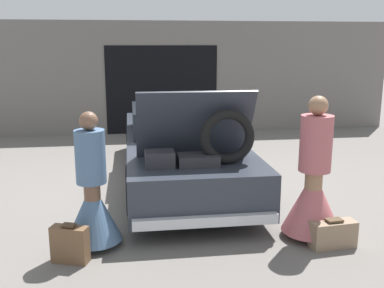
{
  "coord_description": "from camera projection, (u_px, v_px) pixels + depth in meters",
  "views": [
    {
      "loc": [
        -0.83,
        -7.27,
        2.27
      ],
      "look_at": [
        0.0,
        -1.38,
        0.92
      ],
      "focal_mm": 42.0,
      "sensor_mm": 36.0,
      "label": 1
    }
  ],
  "objects": [
    {
      "name": "person_right",
      "position": [
        313.0,
        189.0,
        5.24
      ],
      "size": [
        0.7,
        0.7,
        1.69
      ],
      "rotation": [
        0.0,
        0.0,
        1.74
      ],
      "color": "#997051",
      "rests_on": "ground_plane"
    },
    {
      "name": "person_left",
      "position": [
        93.0,
        200.0,
        5.03
      ],
      "size": [
        0.63,
        0.63,
        1.55
      ],
      "rotation": [
        0.0,
        0.0,
        -1.62
      ],
      "color": "brown",
      "rests_on": "ground_plane"
    },
    {
      "name": "ground_plane",
      "position": [
        181.0,
        179.0,
        7.63
      ],
      "size": [
        40.0,
        40.0,
        0.0
      ],
      "primitive_type": "plane",
      "color": "slate"
    },
    {
      "name": "suitcase_beside_right_person",
      "position": [
        333.0,
        234.0,
        5.07
      ],
      "size": [
        0.54,
        0.25,
        0.34
      ],
      "color": "#8C7259",
      "rests_on": "ground_plane"
    },
    {
      "name": "suitcase_beside_left_person",
      "position": [
        70.0,
        244.0,
        4.71
      ],
      "size": [
        0.42,
        0.27,
        0.43
      ],
      "color": "brown",
      "rests_on": "ground_plane"
    },
    {
      "name": "car",
      "position": [
        181.0,
        147.0,
        7.51
      ],
      "size": [
        1.81,
        5.09,
        1.7
      ],
      "color": "#2D333D",
      "rests_on": "ground_plane"
    },
    {
      "name": "garage_wall_back",
      "position": [
        162.0,
        78.0,
        11.33
      ],
      "size": [
        12.0,
        0.14,
        2.8
      ],
      "color": "slate",
      "rests_on": "ground_plane"
    }
  ]
}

